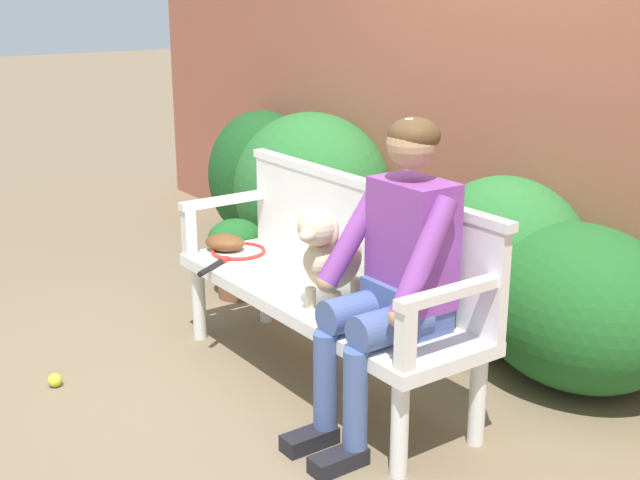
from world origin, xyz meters
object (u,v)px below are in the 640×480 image
Objects in this scene: person_seated at (395,269)px; tennis_ball at (55,380)px; garden_bench at (320,304)px; dog_on_bench at (329,254)px; tennis_racket at (236,253)px; baseball_glove at (225,243)px; potted_plant at (236,252)px.

tennis_ball is at bearing -140.66° from person_seated.
person_seated is at bearing -1.97° from garden_bench.
tennis_racket is (-0.87, 0.03, -0.23)m from dog_on_bench.
dog_on_bench is at bearing -2.00° from tennis_racket.
person_seated is at bearing -26.74° from baseball_glove.
tennis_ball is at bearing -124.00° from garden_bench.
person_seated is at bearing 39.34° from tennis_ball.
baseball_glove is 3.33× the size of tennis_ball.
potted_plant is (-0.55, 1.31, 0.25)m from tennis_ball.
dog_on_bench is (-0.39, -0.04, -0.03)m from person_seated.
potted_plant is at bearing 150.76° from tennis_racket.
garden_bench is 8.16× the size of baseball_glove.
baseball_glove is at bearing 95.84° from tennis_ball.
dog_on_bench is at bearing -28.86° from baseball_glove.
garden_bench is 27.21× the size of tennis_ball.
baseball_glove reaches higher than tennis_ball.
dog_on_bench is 0.98× the size of potted_plant.
potted_plant is (-1.25, 0.27, -0.12)m from garden_bench.
tennis_racket is at bearing 90.62° from tennis_ball.
person_seated is (0.54, -0.02, 0.33)m from garden_bench.
tennis_racket is (-1.26, -0.01, -0.26)m from person_seated.
potted_plant is at bearing 116.61° from baseball_glove.
garden_bench is 3.70× the size of potted_plant.
garden_bench is 1.28m from potted_plant.
dog_on_bench is 2.16× the size of baseball_glove.
potted_plant is at bearing 170.92° from person_seated.
person_seated reaches higher than tennis_ball.
dog_on_bench is (0.16, -0.06, 0.30)m from garden_bench.
tennis_racket is 8.43× the size of tennis_ball.
potted_plant is at bearing 167.90° from garden_bench.
potted_plant is at bearing 112.70° from tennis_ball.
person_seated is 1.28m from tennis_racket.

